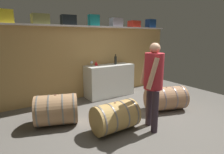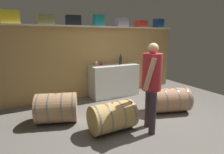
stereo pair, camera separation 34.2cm
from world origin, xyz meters
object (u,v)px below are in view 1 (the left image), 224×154
(toolcase_navy, at_px, (151,24))
(wine_glass, at_px, (92,63))
(toolcase_red, at_px, (134,24))
(red_funnel, at_px, (96,63))
(work_cabinet, at_px, (109,80))
(toolcase_teal, at_px, (94,20))
(wine_bottle_dark, at_px, (116,60))
(toolcase_yellow, at_px, (3,16))
(toolcase_grey, at_px, (116,22))
(wine_barrel_far, at_px, (115,117))
(winemaker_pouring, at_px, (153,78))
(wine_barrel_flank, at_px, (56,110))
(wine_barrel_near, at_px, (166,98))
(toolcase_olive, at_px, (40,19))
(toolcase_black, at_px, (68,20))

(toolcase_navy, relative_size, wine_glass, 2.15)
(toolcase_red, relative_size, red_funnel, 2.63)
(toolcase_navy, distance_m, work_cabinet, 2.49)
(red_funnel, bearing_deg, toolcase_navy, 1.11)
(toolcase_teal, distance_m, wine_bottle_dark, 1.29)
(toolcase_yellow, relative_size, toolcase_grey, 1.11)
(toolcase_teal, bearing_deg, red_funnel, -54.65)
(wine_bottle_dark, distance_m, wine_glass, 0.75)
(toolcase_teal, relative_size, work_cabinet, 0.21)
(toolcase_teal, height_order, wine_glass, toolcase_teal)
(wine_barrel_far, distance_m, winemaker_pouring, 1.03)
(red_funnel, bearing_deg, wine_bottle_dark, -15.99)
(toolcase_yellow, relative_size, wine_barrel_flank, 0.41)
(toolcase_teal, height_order, wine_barrel_flank, toolcase_teal)
(toolcase_yellow, xyz_separation_m, work_cabinet, (2.59, -0.20, -1.73))
(red_funnel, relative_size, wine_barrel_near, 0.12)
(toolcase_red, height_order, wine_barrel_near, toolcase_red)
(toolcase_olive, xyz_separation_m, wine_barrel_flank, (-0.09, -1.22, -1.86))
(toolcase_yellow, height_order, toolcase_grey, toolcase_yellow)
(toolcase_olive, bearing_deg, toolcase_red, -0.62)
(work_cabinet, bearing_deg, wine_glass, 169.21)
(wine_barrel_flank, bearing_deg, toolcase_black, 76.01)
(toolcase_red, height_order, work_cabinet, toolcase_red)
(toolcase_teal, distance_m, wine_barrel_flank, 2.72)
(toolcase_teal, height_order, wine_bottle_dark, toolcase_teal)
(winemaker_pouring, bearing_deg, toolcase_yellow, 65.01)
(wine_bottle_dark, relative_size, winemaker_pouring, 0.18)
(work_cabinet, height_order, wine_barrel_far, work_cabinet)
(toolcase_black, distance_m, winemaker_pouring, 2.75)
(toolcase_olive, distance_m, wine_bottle_dark, 2.31)
(toolcase_red, height_order, red_funnel, toolcase_red)
(toolcase_yellow, height_order, wine_bottle_dark, toolcase_yellow)
(toolcase_black, height_order, wine_barrel_flank, toolcase_black)
(wine_glass, bearing_deg, toolcase_navy, 2.34)
(toolcase_olive, distance_m, wine_barrel_near, 3.58)
(toolcase_yellow, height_order, work_cabinet, toolcase_yellow)
(toolcase_yellow, height_order, toolcase_black, toolcase_yellow)
(toolcase_black, relative_size, wine_barrel_near, 0.35)
(toolcase_navy, relative_size, wine_barrel_near, 0.29)
(wine_barrel_far, relative_size, wine_barrel_flank, 0.89)
(toolcase_teal, height_order, toolcase_red, toolcase_teal)
(toolcase_black, relative_size, red_funnel, 3.00)
(toolcase_grey, height_order, wine_barrel_near, toolcase_grey)
(toolcase_navy, xyz_separation_m, wine_barrel_near, (-1.21, -1.89, -1.91))
(toolcase_olive, bearing_deg, wine_barrel_flank, -94.86)
(toolcase_red, bearing_deg, work_cabinet, -169.94)
(toolcase_teal, bearing_deg, wine_barrel_far, -105.34)
(wine_barrel_far, bearing_deg, work_cabinet, 59.51)
(toolcase_teal, height_order, wine_barrel_near, toolcase_teal)
(toolcase_yellow, bearing_deg, wine_barrel_far, -57.28)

